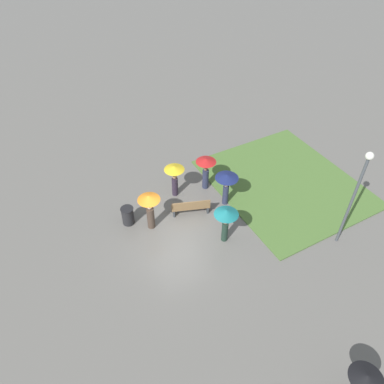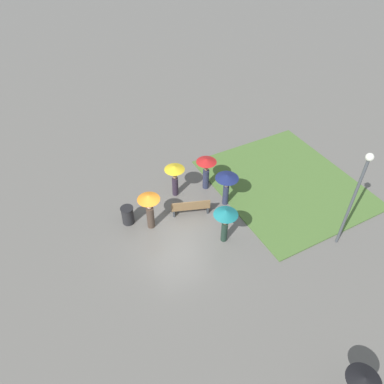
{
  "view_description": "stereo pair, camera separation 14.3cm",
  "coord_description": "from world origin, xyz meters",
  "px_view_note": "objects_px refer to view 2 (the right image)",
  "views": [
    {
      "loc": [
        4.88,
        10.36,
        13.02
      ],
      "look_at": [
        -1.44,
        -1.15,
        1.15
      ],
      "focal_mm": 35.0,
      "sensor_mm": 36.0,
      "label": 1
    },
    {
      "loc": [
        4.75,
        10.43,
        13.02
      ],
      "look_at": [
        -1.44,
        -1.15,
        1.15
      ],
      "focal_mm": 35.0,
      "sensor_mm": 36.0,
      "label": 2
    }
  ],
  "objects_px": {
    "crowd_person_navy": "(227,182)",
    "crowd_person_yellow": "(175,174)",
    "park_bench": "(191,207)",
    "lone_walker_far_path": "(361,384)",
    "trash_bin": "(128,215)",
    "crowd_person_orange": "(149,205)",
    "crowd_person_red": "(206,168)",
    "crowd_person_teal": "(226,217)",
    "lamp_post": "(357,190)"
  },
  "relations": [
    {
      "from": "trash_bin",
      "to": "lone_walker_far_path",
      "type": "distance_m",
      "value": 11.27
    },
    {
      "from": "crowd_person_navy",
      "to": "crowd_person_teal",
      "type": "relative_size",
      "value": 0.97
    },
    {
      "from": "lone_walker_far_path",
      "to": "crowd_person_yellow",
      "type": "bearing_deg",
      "value": 147.41
    },
    {
      "from": "crowd_person_yellow",
      "to": "trash_bin",
      "type": "bearing_deg",
      "value": 23.44
    },
    {
      "from": "crowd_person_orange",
      "to": "crowd_person_teal",
      "type": "relative_size",
      "value": 1.05
    },
    {
      "from": "crowd_person_teal",
      "to": "crowd_person_orange",
      "type": "bearing_deg",
      "value": 129.28
    },
    {
      "from": "crowd_person_yellow",
      "to": "lone_walker_far_path",
      "type": "xyz_separation_m",
      "value": [
        -0.57,
        11.44,
        -0.05
      ]
    },
    {
      "from": "crowd_person_orange",
      "to": "crowd_person_teal",
      "type": "bearing_deg",
      "value": -158.04
    },
    {
      "from": "crowd_person_navy",
      "to": "crowd_person_teal",
      "type": "height_order",
      "value": "crowd_person_teal"
    },
    {
      "from": "crowd_person_orange",
      "to": "crowd_person_red",
      "type": "relative_size",
      "value": 1.06
    },
    {
      "from": "crowd_person_red",
      "to": "crowd_person_yellow",
      "type": "relative_size",
      "value": 1.02
    },
    {
      "from": "trash_bin",
      "to": "crowd_person_yellow",
      "type": "distance_m",
      "value": 3.05
    },
    {
      "from": "lamp_post",
      "to": "crowd_person_teal",
      "type": "xyz_separation_m",
      "value": [
        4.44,
        -2.51,
        -1.65
      ]
    },
    {
      "from": "crowd_person_red",
      "to": "lone_walker_far_path",
      "type": "xyz_separation_m",
      "value": [
        1.07,
        11.17,
        -0.05
      ]
    },
    {
      "from": "trash_bin",
      "to": "crowd_person_red",
      "type": "distance_m",
      "value": 4.58
    },
    {
      "from": "crowd_person_navy",
      "to": "park_bench",
      "type": "bearing_deg",
      "value": -58.11
    },
    {
      "from": "crowd_person_red",
      "to": "crowd_person_navy",
      "type": "bearing_deg",
      "value": 152.83
    },
    {
      "from": "crowd_person_yellow",
      "to": "lone_walker_far_path",
      "type": "distance_m",
      "value": 11.45
    },
    {
      "from": "trash_bin",
      "to": "crowd_person_orange",
      "type": "bearing_deg",
      "value": 138.34
    },
    {
      "from": "crowd_person_teal",
      "to": "crowd_person_yellow",
      "type": "relative_size",
      "value": 1.03
    },
    {
      "from": "park_bench",
      "to": "crowd_person_teal",
      "type": "distance_m",
      "value": 2.44
    },
    {
      "from": "lamp_post",
      "to": "trash_bin",
      "type": "bearing_deg",
      "value": -35.4
    },
    {
      "from": "park_bench",
      "to": "lone_walker_far_path",
      "type": "distance_m",
      "value": 9.84
    },
    {
      "from": "trash_bin",
      "to": "crowd_person_teal",
      "type": "xyz_separation_m",
      "value": [
        -3.41,
        3.07,
        1.0
      ]
    },
    {
      "from": "park_bench",
      "to": "crowd_person_orange",
      "type": "xyz_separation_m",
      "value": [
        2.01,
        -0.16,
        0.91
      ]
    },
    {
      "from": "lamp_post",
      "to": "crowd_person_orange",
      "type": "height_order",
      "value": "lamp_post"
    },
    {
      "from": "lamp_post",
      "to": "crowd_person_orange",
      "type": "distance_m",
      "value": 8.68
    },
    {
      "from": "trash_bin",
      "to": "crowd_person_orange",
      "type": "distance_m",
      "value": 1.46
    },
    {
      "from": "crowd_person_red",
      "to": "crowd_person_orange",
      "type": "bearing_deg",
      "value": 71.57
    },
    {
      "from": "crowd_person_navy",
      "to": "trash_bin",
      "type": "bearing_deg",
      "value": -66.44
    },
    {
      "from": "park_bench",
      "to": "lamp_post",
      "type": "relative_size",
      "value": 0.38
    },
    {
      "from": "park_bench",
      "to": "crowd_person_navy",
      "type": "xyz_separation_m",
      "value": [
        -1.88,
        0.14,
        0.94
      ]
    },
    {
      "from": "lamp_post",
      "to": "trash_bin",
      "type": "relative_size",
      "value": 5.34
    },
    {
      "from": "crowd_person_orange",
      "to": "crowd_person_red",
      "type": "xyz_separation_m",
      "value": [
        -3.63,
        -1.21,
        -0.07
      ]
    },
    {
      "from": "crowd_person_orange",
      "to": "crowd_person_red",
      "type": "distance_m",
      "value": 3.83
    },
    {
      "from": "crowd_person_navy",
      "to": "lone_walker_far_path",
      "type": "height_order",
      "value": "crowd_person_navy"
    },
    {
      "from": "lamp_post",
      "to": "crowd_person_red",
      "type": "distance_m",
      "value": 7.15
    },
    {
      "from": "park_bench",
      "to": "lone_walker_far_path",
      "type": "xyz_separation_m",
      "value": [
        -0.55,
        9.8,
        0.79
      ]
    },
    {
      "from": "trash_bin",
      "to": "crowd_person_teal",
      "type": "height_order",
      "value": "crowd_person_teal"
    },
    {
      "from": "crowd_person_red",
      "to": "crowd_person_yellow",
      "type": "height_order",
      "value": "crowd_person_red"
    },
    {
      "from": "park_bench",
      "to": "lone_walker_far_path",
      "type": "height_order",
      "value": "lone_walker_far_path"
    },
    {
      "from": "crowd_person_navy",
      "to": "crowd_person_yellow",
      "type": "bearing_deg",
      "value": -97.04
    },
    {
      "from": "crowd_person_orange",
      "to": "crowd_person_teal",
      "type": "distance_m",
      "value": 3.46
    },
    {
      "from": "lamp_post",
      "to": "crowd_person_orange",
      "type": "bearing_deg",
      "value": -34.57
    },
    {
      "from": "lamp_post",
      "to": "crowd_person_yellow",
      "type": "relative_size",
      "value": 2.7
    },
    {
      "from": "crowd_person_red",
      "to": "crowd_person_teal",
      "type": "bearing_deg",
      "value": 126.29
    },
    {
      "from": "trash_bin",
      "to": "crowd_person_red",
      "type": "xyz_separation_m",
      "value": [
        -4.48,
        -0.46,
        0.85
      ]
    },
    {
      "from": "crowd_person_orange",
      "to": "crowd_person_red",
      "type": "height_order",
      "value": "crowd_person_orange"
    },
    {
      "from": "lone_walker_far_path",
      "to": "park_bench",
      "type": "bearing_deg",
      "value": 147.77
    },
    {
      "from": "trash_bin",
      "to": "crowd_person_navy",
      "type": "relative_size",
      "value": 0.5
    }
  ]
}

